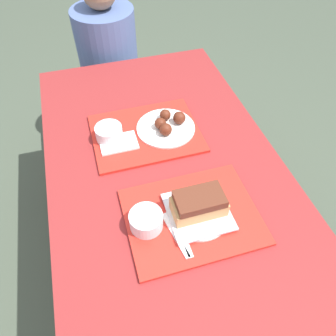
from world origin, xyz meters
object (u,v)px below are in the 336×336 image
at_px(person_seated_across, 107,46).
at_px(tray_far, 146,133).
at_px(tray_near, 192,216).
at_px(bowl_coleslaw_near, 146,220).
at_px(bowl_coleslaw_far, 109,132).
at_px(wings_plate_far, 167,125).
at_px(brisket_sandwich_plate, 199,207).

bearing_deg(person_seated_across, tray_far, -87.66).
distance_m(tray_near, person_seated_across, 1.22).
relative_size(tray_far, bowl_coleslaw_near, 4.06).
bearing_deg(tray_near, person_seated_across, 93.82).
bearing_deg(bowl_coleslaw_far, bowl_coleslaw_near, -84.19).
bearing_deg(tray_near, wings_plate_far, 84.64).
height_order(tray_far, bowl_coleslaw_far, bowl_coleslaw_far).
distance_m(bowl_coleslaw_far, wings_plate_far, 0.23).
height_order(wings_plate_far, person_seated_across, person_seated_across).
bearing_deg(tray_far, brisket_sandwich_plate, -80.78).
height_order(tray_near, bowl_coleslaw_near, bowl_coleslaw_near).
distance_m(bowl_coleslaw_near, person_seated_across, 1.22).
height_order(bowl_coleslaw_near, bowl_coleslaw_far, same).
height_order(brisket_sandwich_plate, person_seated_across, person_seated_across).
xyz_separation_m(tray_near, person_seated_across, (-0.08, 1.22, -0.03)).
relative_size(bowl_coleslaw_near, brisket_sandwich_plate, 0.50).
xyz_separation_m(bowl_coleslaw_near, bowl_coleslaw_far, (-0.04, 0.43, 0.00)).
distance_m(wings_plate_far, person_seated_across, 0.81).
height_order(brisket_sandwich_plate, wings_plate_far, brisket_sandwich_plate).
height_order(tray_near, wings_plate_far, wings_plate_far).
xyz_separation_m(bowl_coleslaw_far, person_seated_across, (0.11, 0.79, -0.07)).
xyz_separation_m(tray_far, bowl_coleslaw_near, (-0.10, -0.42, 0.04)).
bearing_deg(tray_near, tray_far, 96.55).
xyz_separation_m(tray_far, person_seated_across, (-0.03, 0.79, -0.03)).
xyz_separation_m(bowl_coleslaw_near, brisket_sandwich_plate, (0.17, -0.00, 0.01)).
relative_size(tray_near, person_seated_across, 0.66).
bearing_deg(tray_far, bowl_coleslaw_near, -103.53).
bearing_deg(brisket_sandwich_plate, wings_plate_far, 87.34).
relative_size(brisket_sandwich_plate, person_seated_across, 0.32).
height_order(brisket_sandwich_plate, bowl_coleslaw_far, brisket_sandwich_plate).
bearing_deg(bowl_coleslaw_near, wings_plate_far, 65.64).
relative_size(tray_near, wings_plate_far, 1.80).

